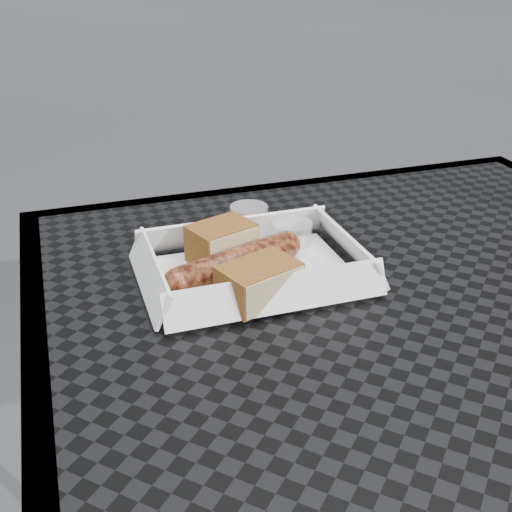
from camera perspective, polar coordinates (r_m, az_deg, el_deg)
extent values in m
cube|color=black|center=(0.70, 14.55, -5.00)|extent=(0.80, 0.80, 0.01)
cube|color=black|center=(1.01, 2.99, 5.63)|extent=(0.80, 0.03, 0.03)
cube|color=black|center=(0.61, -18.79, -11.59)|extent=(0.03, 0.80, 0.03)
cylinder|color=black|center=(1.11, -14.45, -15.24)|extent=(0.03, 0.03, 0.73)
cylinder|color=black|center=(1.31, 17.77, -8.43)|extent=(0.03, 0.03, 0.73)
cube|color=white|center=(0.73, -0.25, -1.62)|extent=(0.22, 0.15, 0.00)
cylinder|color=brown|center=(0.72, -1.84, -0.61)|extent=(0.15, 0.08, 0.03)
sphere|color=brown|center=(0.76, 2.70, 0.99)|extent=(0.03, 0.03, 0.03)
sphere|color=brown|center=(0.68, -6.89, -2.39)|extent=(0.03, 0.03, 0.03)
cube|color=brown|center=(0.75, -3.08, 1.19)|extent=(0.08, 0.07, 0.05)
cube|color=brown|center=(0.67, 0.27, -2.36)|extent=(0.09, 0.08, 0.04)
cylinder|color=#F1490A|center=(0.71, 5.23, -2.47)|extent=(0.02, 0.02, 0.00)
torus|color=white|center=(0.71, 6.02, -2.55)|extent=(0.02, 0.02, 0.00)
cube|color=#B2D17F|center=(0.71, 5.98, -2.23)|extent=(0.02, 0.02, 0.00)
cube|color=white|center=(0.79, -0.04, 0.60)|extent=(0.13, 0.13, 0.00)
cylinder|color=maroon|center=(0.85, -0.62, 3.50)|extent=(0.05, 0.05, 0.03)
cylinder|color=silver|center=(0.80, 3.21, 2.00)|extent=(0.05, 0.05, 0.03)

